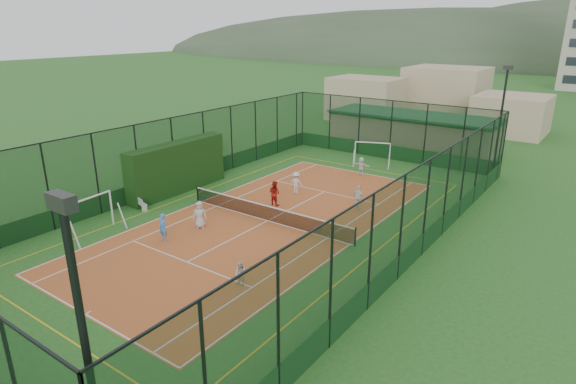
# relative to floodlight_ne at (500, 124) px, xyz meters

# --- Properties ---
(ground) EXTENTS (300.00, 300.00, 0.00)m
(ground) POSITION_rel_floodlight_ne_xyz_m (-8.60, -16.60, -4.12)
(ground) COLOR #216023
(ground) RESTS_ON ground
(court_slab) EXTENTS (11.17, 23.97, 0.01)m
(court_slab) POSITION_rel_floodlight_ne_xyz_m (-8.60, -16.60, -4.12)
(court_slab) COLOR #B85929
(court_slab) RESTS_ON ground
(tennis_net) EXTENTS (11.67, 0.12, 1.06)m
(tennis_net) POSITION_rel_floodlight_ne_xyz_m (-8.60, -16.60, -3.59)
(tennis_net) COLOR black
(tennis_net) RESTS_ON ground
(perimeter_fence) EXTENTS (18.12, 34.12, 5.00)m
(perimeter_fence) POSITION_rel_floodlight_ne_xyz_m (-8.60, -16.60, -1.62)
(perimeter_fence) COLOR #103217
(perimeter_fence) RESTS_ON ground
(floodlight_ne) EXTENTS (0.60, 0.26, 8.25)m
(floodlight_ne) POSITION_rel_floodlight_ne_xyz_m (0.00, 0.00, 0.00)
(floodlight_ne) COLOR black
(floodlight_ne) RESTS_ON ground
(clubhouse) EXTENTS (15.20, 7.20, 3.15)m
(clubhouse) POSITION_rel_floodlight_ne_xyz_m (-8.60, 5.40, -2.55)
(clubhouse) COLOR tan
(clubhouse) RESTS_ON ground
(distant_hills) EXTENTS (200.00, 60.00, 24.00)m
(distant_hills) POSITION_rel_floodlight_ne_xyz_m (-8.60, 133.40, -4.12)
(distant_hills) COLOR #384C33
(distant_hills) RESTS_ON ground
(hedge_left) EXTENTS (1.18, 7.88, 3.45)m
(hedge_left) POSITION_rel_floodlight_ne_xyz_m (-16.90, -15.95, -2.40)
(hedge_left) COLOR black
(hedge_left) RESTS_ON ground
(white_bench) EXTENTS (1.55, 0.79, 0.84)m
(white_bench) POSITION_rel_floodlight_ne_xyz_m (-16.40, -19.62, -3.71)
(white_bench) COLOR white
(white_bench) RESTS_ON ground
(futsal_goal_near) EXTENTS (3.27, 1.23, 2.06)m
(futsal_goal_near) POSITION_rel_floodlight_ne_xyz_m (-15.38, -23.76, -3.09)
(futsal_goal_near) COLOR white
(futsal_goal_near) RESTS_ON ground
(futsal_goal_far) EXTENTS (3.01, 1.85, 1.87)m
(futsal_goal_far) POSITION_rel_floodlight_ne_xyz_m (-8.98, -2.15, -3.19)
(futsal_goal_far) COLOR white
(futsal_goal_far) RESTS_ON ground
(child_near_left) EXTENTS (0.90, 0.86, 1.55)m
(child_near_left) POSITION_rel_floodlight_ne_xyz_m (-11.13, -19.59, -3.34)
(child_near_left) COLOR silver
(child_near_left) RESTS_ON court_slab
(child_near_mid) EXTENTS (0.58, 0.39, 1.54)m
(child_near_mid) POSITION_rel_floodlight_ne_xyz_m (-11.42, -22.00, -3.35)
(child_near_mid) COLOR #4C8DD8
(child_near_mid) RESTS_ON court_slab
(child_near_right) EXTENTS (0.57, 0.46, 1.14)m
(child_near_right) POSITION_rel_floodlight_ne_xyz_m (-5.02, -23.14, -3.54)
(child_near_right) COLOR silver
(child_near_right) RESTS_ON court_slab
(child_far_left) EXTENTS (1.11, 0.84, 1.53)m
(child_far_left) POSITION_rel_floodlight_ne_xyz_m (-10.02, -11.59, -3.35)
(child_far_left) COLOR silver
(child_far_left) RESTS_ON court_slab
(child_far_right) EXTENTS (0.95, 0.50, 1.54)m
(child_far_right) POSITION_rel_floodlight_ne_xyz_m (-5.18, -11.80, -3.34)
(child_far_right) COLOR white
(child_far_right) RESTS_ON court_slab
(child_far_back) EXTENTS (1.32, 0.47, 1.40)m
(child_far_back) POSITION_rel_floodlight_ne_xyz_m (-8.39, -5.19, -3.41)
(child_far_back) COLOR white
(child_far_back) RESTS_ON court_slab
(coach) EXTENTS (0.80, 0.63, 1.60)m
(coach) POSITION_rel_floodlight_ne_xyz_m (-9.87, -14.24, -3.32)
(coach) COLOR #A81712
(coach) RESTS_ON court_slab
(tennis_balls) EXTENTS (2.24, 1.12, 0.07)m
(tennis_balls) POSITION_rel_floodlight_ne_xyz_m (-10.42, -15.27, -4.08)
(tennis_balls) COLOR #CCE033
(tennis_balls) RESTS_ON court_slab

